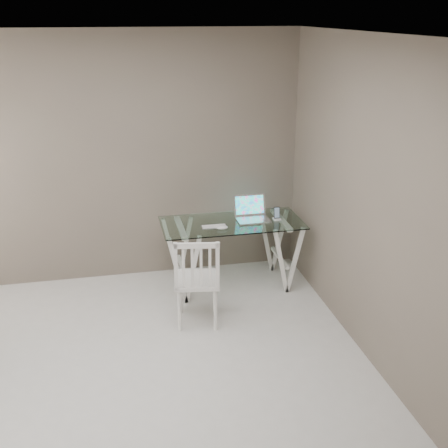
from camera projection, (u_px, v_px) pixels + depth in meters
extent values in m
plane|color=beige|center=(139.00, 396.00, 4.44)|extent=(4.50, 4.50, 0.00)
cube|color=white|center=(116.00, 37.00, 3.48)|extent=(4.00, 4.50, 0.02)
cube|color=#6A5F53|center=(117.00, 160.00, 6.01)|extent=(4.00, 0.02, 2.70)
cube|color=#6A5F53|center=(389.00, 218.00, 4.35)|extent=(0.02, 4.50, 2.70)
cube|color=silver|center=(232.00, 223.00, 5.97)|extent=(1.50, 0.70, 0.01)
cube|color=white|center=(182.00, 260.00, 5.99)|extent=(0.24, 0.62, 0.72)
cube|color=white|center=(280.00, 251.00, 6.21)|extent=(0.24, 0.62, 0.72)
cube|color=white|center=(197.00, 280.00, 5.35)|extent=(0.48, 0.48, 0.04)
cylinder|color=white|center=(180.00, 311.00, 5.27)|extent=(0.04, 0.04, 0.43)
cylinder|color=white|center=(216.00, 310.00, 5.29)|extent=(0.04, 0.04, 0.43)
cylinder|color=white|center=(181.00, 294.00, 5.59)|extent=(0.04, 0.04, 0.43)
cylinder|color=white|center=(215.00, 293.00, 5.60)|extent=(0.04, 0.04, 0.43)
cube|color=white|center=(197.00, 266.00, 5.09)|extent=(0.42, 0.10, 0.47)
cube|color=silver|center=(253.00, 220.00, 6.01)|extent=(0.35, 0.24, 0.02)
cube|color=#19D899|center=(250.00, 205.00, 6.11)|extent=(0.35, 0.08, 0.22)
cube|color=silver|center=(214.00, 227.00, 5.84)|extent=(0.27, 0.11, 0.01)
ellipsoid|color=white|center=(222.00, 228.00, 5.77)|extent=(0.12, 0.07, 0.04)
cube|color=white|center=(277.00, 219.00, 6.03)|extent=(0.08, 0.08, 0.02)
cube|color=black|center=(277.00, 213.00, 6.01)|extent=(0.06, 0.03, 0.13)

